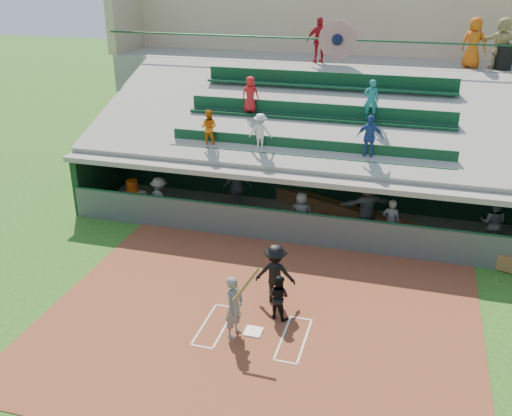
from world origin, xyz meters
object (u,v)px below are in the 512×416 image
(home_plate, at_px, (253,331))
(batter_at_plate, at_px, (234,307))
(catcher, at_px, (278,297))
(water_cooler, at_px, (132,186))
(trash_bin, at_px, (504,57))
(white_table, at_px, (135,200))

(home_plate, distance_m, batter_at_plate, 0.94)
(catcher, bearing_deg, water_cooler, -21.90)
(water_cooler, height_order, trash_bin, trash_bin)
(white_table, bearing_deg, catcher, -17.47)
(water_cooler, distance_m, trash_bin, 14.96)
(home_plate, bearing_deg, trash_bin, 63.75)
(home_plate, xyz_separation_m, trash_bin, (6.32, 12.82, 5.04))
(batter_at_plate, xyz_separation_m, white_table, (-5.94, 6.39, -0.48))
(batter_at_plate, relative_size, white_table, 2.66)
(white_table, distance_m, water_cooler, 0.54)
(white_table, xyz_separation_m, water_cooler, (-0.07, 0.02, 0.54))
(home_plate, xyz_separation_m, water_cooler, (-6.41, 6.17, 0.86))
(catcher, xyz_separation_m, trash_bin, (5.88, 12.02, 4.45))
(catcher, xyz_separation_m, white_table, (-6.78, 5.35, -0.27))
(white_table, bearing_deg, batter_at_plate, -26.26)
(batter_at_plate, xyz_separation_m, trash_bin, (6.73, 13.06, 4.24))
(white_table, distance_m, trash_bin, 15.07)
(batter_at_plate, height_order, trash_bin, trash_bin)
(home_plate, height_order, trash_bin, trash_bin)
(water_cooler, bearing_deg, trash_bin, 27.56)
(home_plate, distance_m, water_cooler, 8.94)
(home_plate, height_order, water_cooler, water_cooler)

